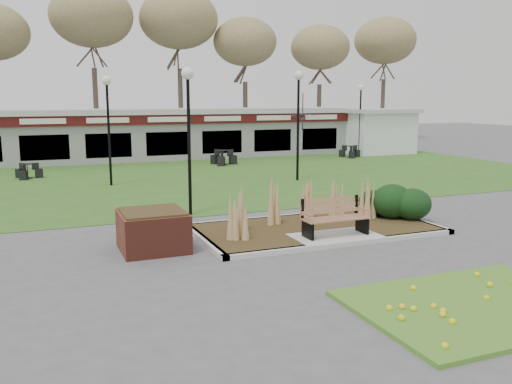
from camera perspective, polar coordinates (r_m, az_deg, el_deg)
name	(u,v)px	position (r m, az deg, el deg)	size (l,w,h in m)	color
ground	(338,242)	(13.64, 8.65, -5.20)	(100.00, 100.00, 0.00)	#515154
lawn	(201,177)	(24.52, -5.79, 1.60)	(34.00, 16.00, 0.02)	#2A5E1D
flower_bed	(477,303)	(10.14, 22.27, -10.79)	(4.20, 3.00, 0.16)	#477722
planting_bed	(353,213)	(15.33, 10.22, -2.16)	(6.75, 3.40, 1.27)	#352815
park_bench	(334,217)	(13.71, 8.19, -2.58)	(1.70, 0.66, 0.93)	#956543
brick_planter	(153,230)	(12.89, -10.80, -3.97)	(1.50, 1.50, 0.95)	brown
food_pavilion	(162,134)	(32.05, -9.89, 6.08)	(24.60, 3.40, 2.90)	gray
service_hut	(377,131)	(35.70, 12.66, 6.32)	(4.40, 3.40, 2.83)	white
tree_backdrop	(134,27)	(40.17, -12.75, 16.57)	(47.24, 5.24, 10.36)	#47382B
lamp_post_near_right	(188,108)	(16.23, -7.13, 8.72)	(0.37, 0.37, 4.41)	black
lamp_post_mid_left	(108,106)	(22.51, -15.35, 8.70)	(0.36, 0.36, 4.38)	black
lamp_post_mid_right	(298,101)	(23.15, 4.48, 9.50)	(0.38, 0.38, 4.63)	black
lamp_post_far_right	(361,104)	(33.71, 10.95, 9.07)	(0.36, 0.36, 4.31)	black
bistro_set_a	(28,174)	(25.86, -22.91, 1.81)	(1.15, 1.20, 0.65)	black
bistro_set_c	(223,160)	(28.80, -3.49, 3.40)	(1.28, 1.46, 0.78)	black
bistro_set_d	(350,154)	(32.77, 9.89, 4.01)	(1.21, 1.28, 0.69)	black
patio_umbrella	(302,128)	(32.64, 4.91, 6.68)	(2.17, 2.22, 2.70)	black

